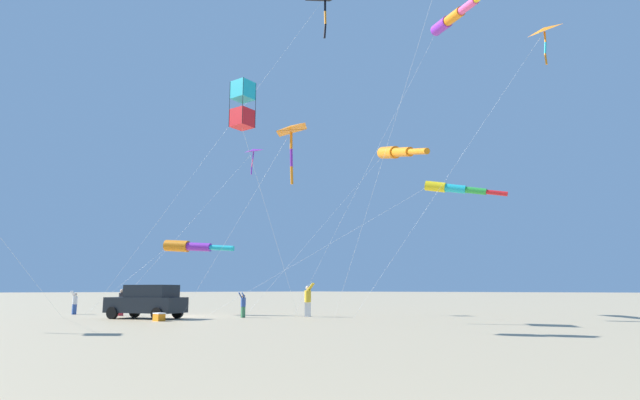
{
  "coord_description": "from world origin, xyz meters",
  "views": [
    {
      "loc": [
        29.01,
        -16.25,
        1.59
      ],
      "look_at": [
        8.75,
        3.68,
        6.49
      ],
      "focal_mm": 29.24,
      "sensor_mm": 36.0,
      "label": 1
    }
  ],
  "objects": [
    {
      "name": "ground_plane",
      "position": [
        0.0,
        0.0,
        0.0
      ],
      "size": [
        600.0,
        600.0,
        0.0
      ],
      "primitive_type": "plane",
      "color": "tan"
    },
    {
      "name": "parked_car",
      "position": [
        1.26,
        -2.43,
        0.95
      ],
      "size": [
        4.68,
        3.54,
        1.85
      ],
      "color": "black",
      "rests_on": "ground_plane"
    },
    {
      "name": "cooler_box",
      "position": [
        3.75,
        -2.99,
        0.21
      ],
      "size": [
        0.62,
        0.42,
        0.42
      ],
      "color": "orange",
      "rests_on": "ground_plane"
    },
    {
      "name": "person_adult_flyer",
      "position": [
        5.96,
        5.41,
        1.09
      ],
      "size": [
        0.72,
        0.67,
        2.0
      ],
      "color": "silver",
      "rests_on": "ground_plane"
    },
    {
      "name": "person_child_green_jacket",
      "position": [
        4.08,
        2.05,
        0.79
      ],
      "size": [
        0.37,
        0.46,
        1.45
      ],
      "color": "#3D7F51",
      "rests_on": "ground_plane"
    },
    {
      "name": "person_child_grey_jacket",
      "position": [
        -2.92,
        -2.04,
        0.97
      ],
      "size": [
        0.48,
        0.59,
        1.79
      ],
      "color": "#B72833",
      "rests_on": "ground_plane"
    },
    {
      "name": "person_bystander_far",
      "position": [
        -6.79,
        -3.45,
        0.83
      ],
      "size": [
        0.37,
        0.47,
        1.52
      ],
      "color": "#335199",
      "rests_on": "ground_plane"
    },
    {
      "name": "kite_box_white_trailing",
      "position": [
        11.18,
        -3.46,
        9.55
      ],
      "size": [
        5.54,
        8.46,
        10.58
      ],
      "color": "#1EB7C6",
      "rests_on": "ground_plane"
    },
    {
      "name": "kite_windsock_blue_topmost",
      "position": [
        8.08,
        11.62,
        10.84
      ],
      "size": [
        10.77,
        9.27,
        11.89
      ],
      "color": "orange",
      "rests_on": "ground_plane"
    },
    {
      "name": "kite_delta_small_distant",
      "position": [
        -0.03,
        5.6,
        11.32
      ],
      "size": [
        6.57,
        7.68,
        11.6
      ],
      "color": "purple",
      "rests_on": "ground_plane"
    },
    {
      "name": "kite_windsock_red_high_left",
      "position": [
        14.81,
        8.32,
        16.84
      ],
      "size": [
        14.72,
        3.27,
        17.42
      ],
      "color": "purple",
      "rests_on": "ground_plane"
    },
    {
      "name": "kite_windsock_checkered_midright",
      "position": [
        -1.61,
        1.69,
        4.4
      ],
      "size": [
        7.06,
        6.59,
        4.88
      ],
      "color": "orange",
      "rests_on": "ground_plane"
    },
    {
      "name": "kite_windsock_rainbow_low_near",
      "position": [
        13.66,
        9.48,
        7.25
      ],
      "size": [
        14.38,
        9.92,
        7.82
      ],
      "color": "yellow",
      "rests_on": "ground_plane"
    },
    {
      "name": "kite_delta_long_streamer_right",
      "position": [
        8.62,
        1.59,
        10.08
      ],
      "size": [
        6.62,
        4.02,
        10.49
      ],
      "color": "orange",
      "rests_on": "ground_plane"
    },
    {
      "name": "kite_delta_yellow_midlevel",
      "position": [
        19.01,
        10.27,
        15.13
      ],
      "size": [
        11.47,
        4.05,
        15.55
      ],
      "color": "orange",
      "rests_on": "ground_plane"
    }
  ]
}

